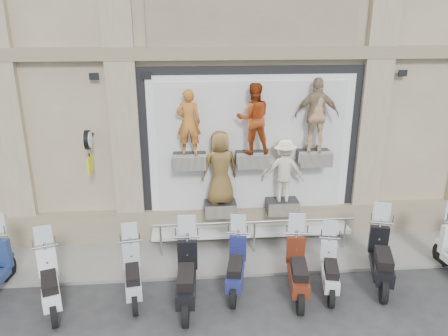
{
  "coord_description": "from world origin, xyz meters",
  "views": [
    {
      "loc": [
        -1.55,
        -7.56,
        5.65
      ],
      "look_at": [
        -0.76,
        1.9,
        2.36
      ],
      "focal_mm": 35.0,
      "sensor_mm": 36.0,
      "label": 1
    }
  ],
  "objects_px": {
    "guard_rail": "(254,238)",
    "clock_sign_bracket": "(88,146)",
    "scooter_d": "(186,267)",
    "scooter_e": "(236,258)",
    "scooter_h": "(382,249)",
    "scooter_b": "(48,273)",
    "scooter_g": "(331,261)",
    "scooter_c": "(132,266)",
    "scooter_f": "(298,260)"
  },
  "relations": [
    {
      "from": "scooter_c",
      "to": "scooter_h",
      "type": "relative_size",
      "value": 0.87
    },
    {
      "from": "scooter_e",
      "to": "clock_sign_bracket",
      "type": "bearing_deg",
      "value": 161.03
    },
    {
      "from": "scooter_c",
      "to": "scooter_d",
      "type": "bearing_deg",
      "value": -23.88
    },
    {
      "from": "guard_rail",
      "to": "scooter_e",
      "type": "relative_size",
      "value": 2.75
    },
    {
      "from": "scooter_d",
      "to": "scooter_g",
      "type": "xyz_separation_m",
      "value": [
        3.08,
        0.19,
        -0.14
      ]
    },
    {
      "from": "clock_sign_bracket",
      "to": "scooter_g",
      "type": "distance_m",
      "value": 6.07
    },
    {
      "from": "scooter_g",
      "to": "scooter_h",
      "type": "xyz_separation_m",
      "value": [
        1.21,
        0.17,
        0.14
      ]
    },
    {
      "from": "guard_rail",
      "to": "scooter_h",
      "type": "bearing_deg",
      "value": -28.76
    },
    {
      "from": "guard_rail",
      "to": "clock_sign_bracket",
      "type": "relative_size",
      "value": 4.96
    },
    {
      "from": "guard_rail",
      "to": "scooter_b",
      "type": "relative_size",
      "value": 2.67
    },
    {
      "from": "scooter_b",
      "to": "scooter_c",
      "type": "relative_size",
      "value": 1.07
    },
    {
      "from": "guard_rail",
      "to": "scooter_g",
      "type": "distance_m",
      "value": 2.15
    },
    {
      "from": "guard_rail",
      "to": "scooter_e",
      "type": "height_order",
      "value": "scooter_e"
    },
    {
      "from": "scooter_b",
      "to": "scooter_g",
      "type": "xyz_separation_m",
      "value": [
        5.86,
        0.1,
        -0.08
      ]
    },
    {
      "from": "scooter_d",
      "to": "scooter_h",
      "type": "relative_size",
      "value": 1.01
    },
    {
      "from": "scooter_c",
      "to": "scooter_g",
      "type": "distance_m",
      "value": 4.22
    },
    {
      "from": "scooter_d",
      "to": "scooter_f",
      "type": "bearing_deg",
      "value": 5.47
    },
    {
      "from": "scooter_e",
      "to": "scooter_h",
      "type": "bearing_deg",
      "value": 9.82
    },
    {
      "from": "scooter_b",
      "to": "scooter_f",
      "type": "bearing_deg",
      "value": -18.73
    },
    {
      "from": "scooter_e",
      "to": "scooter_g",
      "type": "height_order",
      "value": "scooter_e"
    },
    {
      "from": "clock_sign_bracket",
      "to": "scooter_e",
      "type": "distance_m",
      "value": 4.3
    },
    {
      "from": "scooter_e",
      "to": "scooter_f",
      "type": "xyz_separation_m",
      "value": [
        1.29,
        -0.27,
        0.04
      ]
    },
    {
      "from": "guard_rail",
      "to": "scooter_d",
      "type": "height_order",
      "value": "scooter_d"
    },
    {
      "from": "scooter_d",
      "to": "scooter_h",
      "type": "xyz_separation_m",
      "value": [
        4.29,
        0.36,
        -0.01
      ]
    },
    {
      "from": "scooter_g",
      "to": "scooter_h",
      "type": "height_order",
      "value": "scooter_h"
    },
    {
      "from": "scooter_c",
      "to": "scooter_e",
      "type": "xyz_separation_m",
      "value": [
        2.2,
        0.09,
        0.03
      ]
    },
    {
      "from": "guard_rail",
      "to": "scooter_h",
      "type": "relative_size",
      "value": 2.47
    },
    {
      "from": "guard_rail",
      "to": "scooter_e",
      "type": "xyz_separation_m",
      "value": [
        -0.61,
        -1.39,
        0.28
      ]
    },
    {
      "from": "scooter_f",
      "to": "scooter_d",
      "type": "bearing_deg",
      "value": -168.59
    },
    {
      "from": "scooter_b",
      "to": "scooter_c",
      "type": "bearing_deg",
      "value": -11.51
    },
    {
      "from": "guard_rail",
      "to": "clock_sign_bracket",
      "type": "distance_m",
      "value": 4.57
    },
    {
      "from": "scooter_c",
      "to": "scooter_e",
      "type": "relative_size",
      "value": 0.97
    },
    {
      "from": "scooter_d",
      "to": "scooter_g",
      "type": "bearing_deg",
      "value": 5.97
    },
    {
      "from": "scooter_d",
      "to": "scooter_c",
      "type": "bearing_deg",
      "value": 167.03
    },
    {
      "from": "clock_sign_bracket",
      "to": "scooter_e",
      "type": "xyz_separation_m",
      "value": [
        3.29,
        -1.86,
        -2.05
      ]
    },
    {
      "from": "guard_rail",
      "to": "scooter_c",
      "type": "height_order",
      "value": "scooter_c"
    },
    {
      "from": "scooter_e",
      "to": "scooter_h",
      "type": "relative_size",
      "value": 0.9
    },
    {
      "from": "scooter_h",
      "to": "guard_rail",
      "type": "bearing_deg",
      "value": 168.15
    },
    {
      "from": "scooter_e",
      "to": "scooter_h",
      "type": "height_order",
      "value": "scooter_h"
    },
    {
      "from": "clock_sign_bracket",
      "to": "scooter_b",
      "type": "bearing_deg",
      "value": -104.23
    },
    {
      "from": "scooter_b",
      "to": "scooter_f",
      "type": "height_order",
      "value": "scooter_f"
    },
    {
      "from": "scooter_d",
      "to": "scooter_f",
      "type": "distance_m",
      "value": 2.36
    },
    {
      "from": "scooter_c",
      "to": "scooter_e",
      "type": "height_order",
      "value": "scooter_e"
    },
    {
      "from": "clock_sign_bracket",
      "to": "scooter_b",
      "type": "relative_size",
      "value": 0.54
    },
    {
      "from": "scooter_b",
      "to": "scooter_e",
      "type": "relative_size",
      "value": 1.03
    },
    {
      "from": "guard_rail",
      "to": "scooter_h",
      "type": "height_order",
      "value": "scooter_h"
    },
    {
      "from": "guard_rail",
      "to": "clock_sign_bracket",
      "type": "bearing_deg",
      "value": 173.16
    },
    {
      "from": "scooter_c",
      "to": "scooter_g",
      "type": "bearing_deg",
      "value": -10.14
    },
    {
      "from": "scooter_d",
      "to": "scooter_g",
      "type": "relative_size",
      "value": 1.21
    },
    {
      "from": "scooter_g",
      "to": "scooter_h",
      "type": "bearing_deg",
      "value": 20.9
    }
  ]
}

